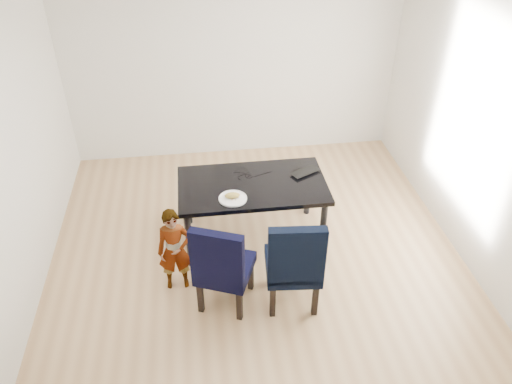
{
  "coord_description": "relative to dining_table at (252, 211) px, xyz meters",
  "views": [
    {
      "loc": [
        -0.55,
        -3.91,
        3.79
      ],
      "look_at": [
        0.0,
        0.2,
        0.85
      ],
      "focal_mm": 35.0,
      "sensor_mm": 36.0,
      "label": 1
    }
  ],
  "objects": [
    {
      "name": "floor",
      "position": [
        0.0,
        -0.5,
        -0.38
      ],
      "size": [
        4.5,
        5.0,
        0.01
      ],
      "primitive_type": "cube",
      "color": "tan",
      "rests_on": "ground"
    },
    {
      "name": "ceiling",
      "position": [
        0.0,
        -0.5,
        2.33
      ],
      "size": [
        4.5,
        5.0,
        0.01
      ],
      "primitive_type": "cube",
      "color": "white",
      "rests_on": "wall_back"
    },
    {
      "name": "wall_back",
      "position": [
        0.0,
        2.0,
        0.98
      ],
      "size": [
        4.5,
        0.01,
        2.7
      ],
      "primitive_type": "cube",
      "color": "silver",
      "rests_on": "ground"
    },
    {
      "name": "wall_left",
      "position": [
        -2.25,
        -0.5,
        0.98
      ],
      "size": [
        0.01,
        5.0,
        2.7
      ],
      "primitive_type": "cube",
      "color": "white",
      "rests_on": "ground"
    },
    {
      "name": "wall_right",
      "position": [
        2.25,
        -0.5,
        0.98
      ],
      "size": [
        0.01,
        5.0,
        2.7
      ],
      "primitive_type": "cube",
      "color": "white",
      "rests_on": "ground"
    },
    {
      "name": "dining_table",
      "position": [
        0.0,
        0.0,
        0.0
      ],
      "size": [
        1.6,
        0.9,
        0.75
      ],
      "primitive_type": "cube",
      "color": "black",
      "rests_on": "floor"
    },
    {
      "name": "chair_left",
      "position": [
        -0.38,
        -0.92,
        0.14
      ],
      "size": [
        0.65,
        0.66,
        1.03
      ],
      "primitive_type": "cube",
      "rotation": [
        0.0,
        0.0,
        -0.38
      ],
      "color": "black",
      "rests_on": "floor"
    },
    {
      "name": "chair_right",
      "position": [
        0.26,
        -0.99,
        0.16
      ],
      "size": [
        0.56,
        0.58,
        1.07
      ],
      "primitive_type": "cube",
      "rotation": [
        0.0,
        0.0,
        -0.09
      ],
      "color": "black",
      "rests_on": "floor"
    },
    {
      "name": "child",
      "position": [
        -0.86,
        -0.65,
        0.09
      ],
      "size": [
        0.35,
        0.23,
        0.94
      ],
      "primitive_type": "imported",
      "rotation": [
        0.0,
        0.0,
        0.03
      ],
      "color": "orange",
      "rests_on": "floor"
    },
    {
      "name": "plate",
      "position": [
        -0.24,
        -0.25,
        0.38
      ],
      "size": [
        0.34,
        0.34,
        0.02
      ],
      "primitive_type": "cylinder",
      "rotation": [
        0.0,
        0.0,
        0.17
      ],
      "color": "white",
      "rests_on": "dining_table"
    },
    {
      "name": "sandwich",
      "position": [
        -0.24,
        -0.25,
        0.42
      ],
      "size": [
        0.16,
        0.08,
        0.06
      ],
      "primitive_type": "ellipsoid",
      "rotation": [
        0.0,
        0.0,
        -0.02
      ],
      "color": "#A18739",
      "rests_on": "plate"
    },
    {
      "name": "laptop",
      "position": [
        0.59,
        0.17,
        0.39
      ],
      "size": [
        0.4,
        0.35,
        0.03
      ],
      "primitive_type": "imported",
      "rotation": [
        0.0,
        0.0,
        3.61
      ],
      "color": "black",
      "rests_on": "dining_table"
    },
    {
      "name": "cable_tangle",
      "position": [
        -0.07,
        0.14,
        0.38
      ],
      "size": [
        0.19,
        0.19,
        0.01
      ],
      "primitive_type": "torus",
      "rotation": [
        0.0,
        0.0,
        -0.35
      ],
      "color": "black",
      "rests_on": "dining_table"
    }
  ]
}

